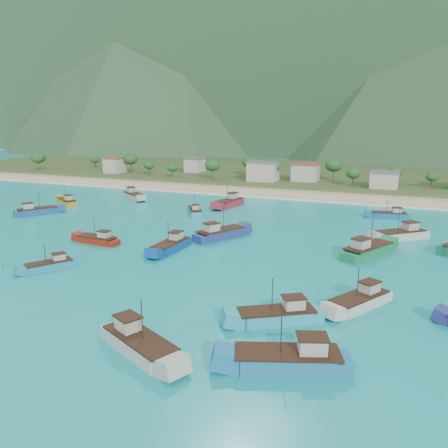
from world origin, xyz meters
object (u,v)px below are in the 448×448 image
at_px(boat_10, 367,251).
at_px(boat_14, 220,234).
at_px(boat_1, 133,196).
at_px(boat_6, 229,203).
at_px(boat_23, 171,246).
at_px(boat_25, 98,240).
at_px(boat_28, 195,211).
at_px(boat_4, 37,211).
at_px(boat_20, 389,215).
at_px(boat_27, 67,202).
at_px(boat_24, 290,361).
at_px(boat_21, 139,345).
at_px(boat_7, 50,266).
at_px(boat_15, 401,235).
at_px(boat_16, 278,317).
at_px(boat_3, 360,302).

height_order(boat_10, boat_14, boat_10).
xyz_separation_m(boat_1, boat_6, (33.23, 0.04, 0.06)).
relative_size(boat_6, boat_14, 1.02).
bearing_deg(boat_23, boat_25, 6.82).
distance_m(boat_14, boat_28, 26.49).
bearing_deg(boat_4, boat_1, 105.12).
height_order(boat_20, boat_23, boat_23).
relative_size(boat_10, boat_27, 1.23).
xyz_separation_m(boat_23, boat_25, (-16.25, -1.41, -0.15)).
distance_m(boat_14, boat_24, 51.03).
distance_m(boat_21, boat_28, 72.64).
bearing_deg(boat_7, boat_1, -37.29).
distance_m(boat_14, boat_20, 48.14).
bearing_deg(boat_15, boat_10, 117.76).
xyz_separation_m(boat_1, boat_25, (23.33, -47.41, -0.25)).
height_order(boat_20, boat_24, boat_24).
relative_size(boat_4, boat_16, 1.01).
bearing_deg(boat_6, boat_4, 43.09).
xyz_separation_m(boat_4, boat_16, (77.45, -37.84, -0.02)).
distance_m(boat_7, boat_16, 41.43).
distance_m(boat_20, boat_28, 50.96).
xyz_separation_m(boat_1, boat_4, (-10.25, -30.40, -0.09)).
xyz_separation_m(boat_21, boat_24, (15.91, 2.92, 0.06)).
bearing_deg(boat_21, boat_1, -120.58).
relative_size(boat_14, boat_21, 1.06).
bearing_deg(boat_28, boat_24, -88.40).
relative_size(boat_15, boat_27, 1.09).
relative_size(boat_20, boat_21, 0.84).
distance_m(boat_10, boat_27, 90.17).
bearing_deg(boat_4, boat_16, 7.72).
height_order(boat_16, boat_23, boat_23).
bearing_deg(boat_4, boat_10, 30.39).
xyz_separation_m(boat_4, boat_27, (-2.73, 14.50, -0.07)).
height_order(boat_4, boat_14, boat_14).
height_order(boat_7, boat_21, boat_21).
bearing_deg(boat_4, boat_7, -8.54).
height_order(boat_1, boat_16, boat_1).
height_order(boat_21, boat_28, boat_21).
relative_size(boat_16, boat_23, 0.98).
relative_size(boat_4, boat_23, 0.99).
distance_m(boat_15, boat_16, 49.70).
distance_m(boat_23, boat_27, 60.57).
relative_size(boat_7, boat_28, 0.88).
relative_size(boat_3, boat_25, 1.11).
distance_m(boat_23, boat_24, 44.94).
xyz_separation_m(boat_4, boat_21, (65.47, -50.54, 0.05)).
distance_m(boat_16, boat_28, 67.09).
relative_size(boat_15, boat_20, 1.15).
height_order(boat_1, boat_15, boat_15).
distance_m(boat_4, boat_15, 91.42).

